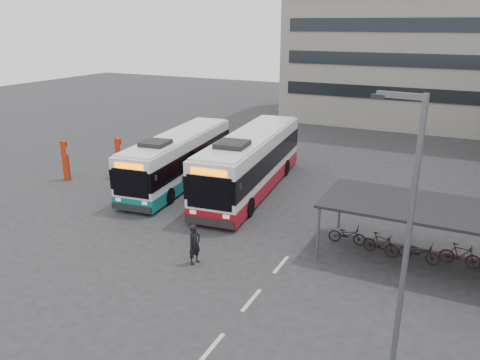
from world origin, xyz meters
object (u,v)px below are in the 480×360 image
at_px(bus_main, 251,162).
at_px(pedestrian, 195,244).
at_px(lamp_post, 406,224).
at_px(bus_teal, 179,159).

distance_m(bus_main, pedestrian, 9.72).
relative_size(pedestrian, lamp_post, 0.22).
distance_m(bus_main, bus_teal, 4.76).
relative_size(bus_teal, lamp_post, 1.43).
relative_size(bus_main, lamp_post, 1.59).
height_order(bus_teal, pedestrian, bus_teal).
bearing_deg(bus_teal, bus_main, 2.15).
bearing_deg(pedestrian, bus_teal, 48.43).
relative_size(bus_main, pedestrian, 7.24).
height_order(bus_teal, lamp_post, lamp_post).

